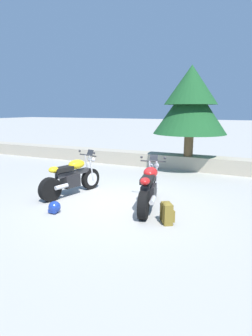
% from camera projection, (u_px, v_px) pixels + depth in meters
% --- Properties ---
extents(ground_plane, '(120.00, 120.00, 0.00)m').
position_uv_depth(ground_plane, '(117.00, 203.00, 7.01)').
color(ground_plane, '#A3A099').
extents(stone_wall, '(36.00, 0.80, 0.55)m').
position_uv_depth(stone_wall, '(170.00, 161.00, 11.21)').
color(stone_wall, '#A89E89').
rests_on(stone_wall, ground).
extents(motorcycle_yellow_near_left, '(0.80, 2.04, 1.18)m').
position_uv_depth(motorcycle_yellow_near_left, '(72.00, 177.00, 7.63)').
color(motorcycle_yellow_near_left, black).
rests_on(motorcycle_yellow_near_left, ground).
extents(motorcycle_red_centre, '(0.80, 2.05, 1.18)m').
position_uv_depth(motorcycle_red_centre, '(149.00, 188.00, 6.60)').
color(motorcycle_red_centre, black).
rests_on(motorcycle_red_centre, ground).
extents(rider_backpack, '(0.34, 0.35, 0.47)m').
position_uv_depth(rider_backpack, '(167.00, 212.00, 5.70)').
color(rider_backpack, brown).
rests_on(rider_backpack, ground).
extents(rider_helmet, '(0.28, 0.28, 0.28)m').
position_uv_depth(rider_helmet, '(54.00, 207.00, 6.30)').
color(rider_helmet, navy).
rests_on(rider_helmet, ground).
extents(pine_tree_far_left, '(2.75, 2.75, 3.38)m').
position_uv_depth(pine_tree_far_left, '(191.00, 102.00, 10.25)').
color(pine_tree_far_left, brown).
rests_on(pine_tree_far_left, stone_wall).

